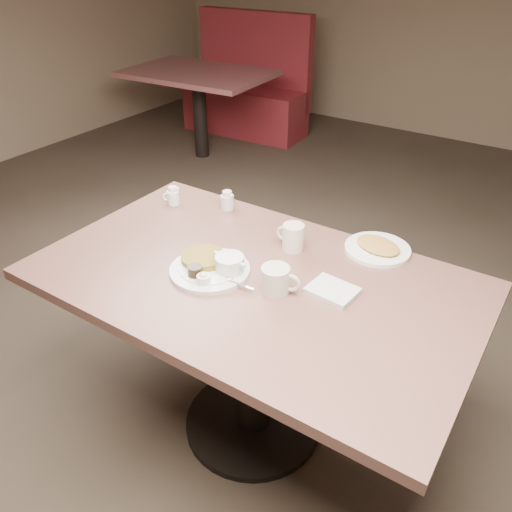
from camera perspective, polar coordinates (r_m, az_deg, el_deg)
The scene contains 10 objects.
room at distance 1.50m, azimuth -0.45°, elevation 18.74°, with size 7.04×8.04×2.84m.
diner_table at distance 1.87m, azimuth -0.34°, elevation -6.51°, with size 1.50×0.90×0.75m.
main_plate at distance 1.79m, azimuth -4.82°, elevation -1.09°, with size 0.35×0.31×0.07m.
coffee_mug_near at distance 1.67m, azimuth 2.28°, elevation -2.60°, with size 0.14×0.11×0.09m.
napkin at distance 1.70m, azimuth 8.42°, elevation -3.80°, with size 0.16×0.13×0.02m.
coffee_mug_far at distance 1.90m, azimuth 4.05°, elevation 2.10°, with size 0.12×0.08×0.10m.
creamer_left at distance 2.26m, azimuth -9.14°, elevation 6.53°, with size 0.07×0.06×0.08m.
creamer_right at distance 2.19m, azimuth -3.20°, elevation 6.12°, with size 0.08×0.07×0.08m.
hash_plate at distance 1.95m, azimuth 13.26°, elevation 0.89°, with size 0.30×0.30×0.04m.
booth_back_left at distance 5.32m, azimuth -1.40°, elevation 17.62°, with size 1.28×1.48×1.12m.
Camera 1 is at (0.82, -1.21, 1.75)m, focal length 36.28 mm.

